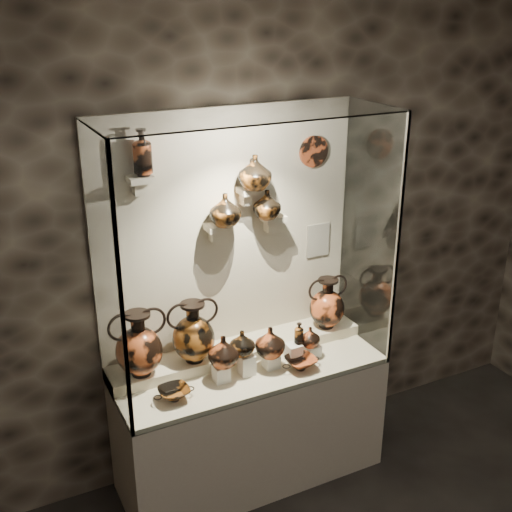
% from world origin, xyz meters
% --- Properties ---
extents(wall_back, '(5.00, 0.02, 3.20)m').
position_xyz_m(wall_back, '(0.00, 2.50, 1.60)').
color(wall_back, black).
rests_on(wall_back, ground).
extents(plinth, '(1.70, 0.60, 0.80)m').
position_xyz_m(plinth, '(0.00, 2.18, 0.40)').
color(plinth, '#C2B79C').
rests_on(plinth, floor).
extents(front_tier, '(1.68, 0.58, 0.03)m').
position_xyz_m(front_tier, '(0.00, 2.18, 0.82)').
color(front_tier, beige).
rests_on(front_tier, plinth).
extents(rear_tier, '(1.70, 0.25, 0.10)m').
position_xyz_m(rear_tier, '(0.00, 2.35, 0.85)').
color(rear_tier, beige).
rests_on(rear_tier, plinth).
extents(back_panel, '(1.70, 0.03, 1.60)m').
position_xyz_m(back_panel, '(0.00, 2.50, 1.60)').
color(back_panel, '#C2B79C').
rests_on(back_panel, plinth).
extents(glass_front, '(1.70, 0.01, 1.60)m').
position_xyz_m(glass_front, '(0.00, 1.88, 1.60)').
color(glass_front, white).
rests_on(glass_front, plinth).
extents(glass_left, '(0.01, 0.60, 1.60)m').
position_xyz_m(glass_left, '(-0.85, 2.18, 1.60)').
color(glass_left, white).
rests_on(glass_left, plinth).
extents(glass_right, '(0.01, 0.60, 1.60)m').
position_xyz_m(glass_right, '(0.85, 2.18, 1.60)').
color(glass_right, white).
rests_on(glass_right, plinth).
extents(glass_top, '(1.70, 0.60, 0.01)m').
position_xyz_m(glass_top, '(0.00, 2.18, 2.40)').
color(glass_top, white).
rests_on(glass_top, back_panel).
extents(frame_post_left, '(0.02, 0.02, 1.60)m').
position_xyz_m(frame_post_left, '(-0.84, 1.89, 1.60)').
color(frame_post_left, gray).
rests_on(frame_post_left, plinth).
extents(frame_post_right, '(0.02, 0.02, 1.60)m').
position_xyz_m(frame_post_right, '(0.84, 1.89, 1.60)').
color(frame_post_right, gray).
rests_on(frame_post_right, plinth).
extents(pedestal_a, '(0.09, 0.09, 0.10)m').
position_xyz_m(pedestal_a, '(-0.22, 2.13, 0.88)').
color(pedestal_a, silver).
rests_on(pedestal_a, front_tier).
extents(pedestal_b, '(0.09, 0.09, 0.13)m').
position_xyz_m(pedestal_b, '(-0.05, 2.13, 0.90)').
color(pedestal_b, silver).
rests_on(pedestal_b, front_tier).
extents(pedestal_c, '(0.09, 0.09, 0.09)m').
position_xyz_m(pedestal_c, '(0.12, 2.13, 0.88)').
color(pedestal_c, silver).
rests_on(pedestal_c, front_tier).
extents(pedestal_d, '(0.09, 0.09, 0.12)m').
position_xyz_m(pedestal_d, '(0.28, 2.13, 0.89)').
color(pedestal_d, silver).
rests_on(pedestal_d, front_tier).
extents(pedestal_e, '(0.09, 0.09, 0.08)m').
position_xyz_m(pedestal_e, '(0.42, 2.13, 0.87)').
color(pedestal_e, silver).
rests_on(pedestal_e, front_tier).
extents(bracket_ul, '(0.14, 0.12, 0.04)m').
position_xyz_m(bracket_ul, '(-0.55, 2.42, 2.05)').
color(bracket_ul, '#C2B79C').
rests_on(bracket_ul, back_panel).
extents(bracket_ca, '(0.14, 0.12, 0.04)m').
position_xyz_m(bracket_ca, '(-0.10, 2.42, 1.70)').
color(bracket_ca, '#C2B79C').
rests_on(bracket_ca, back_panel).
extents(bracket_cb, '(0.10, 0.12, 0.04)m').
position_xyz_m(bracket_cb, '(0.10, 2.42, 1.90)').
color(bracket_cb, '#C2B79C').
rests_on(bracket_cb, back_panel).
extents(bracket_cc, '(0.14, 0.12, 0.04)m').
position_xyz_m(bracket_cc, '(0.28, 2.42, 1.70)').
color(bracket_cc, '#C2B79C').
rests_on(bracket_cc, back_panel).
extents(amphora_left, '(0.39, 0.39, 0.41)m').
position_xyz_m(amphora_left, '(-0.66, 2.31, 1.10)').
color(amphora_left, '#BB4E23').
rests_on(amphora_left, rear_tier).
extents(amphora_mid, '(0.35, 0.35, 0.39)m').
position_xyz_m(amphora_mid, '(-0.32, 2.31, 1.10)').
color(amphora_mid, '#934F1A').
rests_on(amphora_mid, rear_tier).
extents(amphora_right, '(0.37, 0.37, 0.35)m').
position_xyz_m(amphora_right, '(0.64, 2.32, 1.08)').
color(amphora_right, '#BB4E23').
rests_on(amphora_right, rear_tier).
extents(jug_a, '(0.19, 0.19, 0.20)m').
position_xyz_m(jug_a, '(-0.20, 2.13, 1.03)').
color(jug_a, '#BB4E23').
rests_on(jug_a, pedestal_a).
extents(jug_b, '(0.19, 0.19, 0.16)m').
position_xyz_m(jug_b, '(-0.07, 2.15, 1.04)').
color(jug_b, '#934F1A').
rests_on(jug_b, pedestal_b).
extents(jug_c, '(0.25, 0.25, 0.20)m').
position_xyz_m(jug_c, '(0.10, 2.11, 1.02)').
color(jug_c, '#BB4E23').
rests_on(jug_c, pedestal_c).
extents(jug_e, '(0.17, 0.17, 0.13)m').
position_xyz_m(jug_e, '(0.39, 2.12, 0.98)').
color(jug_e, '#BB4E23').
rests_on(jug_e, pedestal_e).
extents(lekythos_small, '(0.07, 0.07, 0.16)m').
position_xyz_m(lekythos_small, '(0.31, 2.13, 1.03)').
color(lekythos_small, '#934F1A').
rests_on(lekythos_small, pedestal_d).
extents(kylix_left, '(0.26, 0.23, 0.09)m').
position_xyz_m(kylix_left, '(-0.54, 2.07, 0.88)').
color(kylix_left, '#934F1A').
rests_on(kylix_left, front_tier).
extents(kylix_right, '(0.26, 0.23, 0.10)m').
position_xyz_m(kylix_right, '(0.27, 2.03, 0.88)').
color(kylix_right, '#BB4E23').
rests_on(kylix_right, front_tier).
extents(lekythos_tall, '(0.14, 0.14, 0.29)m').
position_xyz_m(lekythos_tall, '(-0.53, 2.41, 2.21)').
color(lekythos_tall, '#BB4E23').
rests_on(lekythos_tall, bracket_ul).
extents(ovoid_vase_a, '(0.20, 0.20, 0.20)m').
position_xyz_m(ovoid_vase_a, '(-0.06, 2.38, 1.82)').
color(ovoid_vase_a, '#934F1A').
rests_on(ovoid_vase_a, bracket_ca).
extents(ovoid_vase_b, '(0.25, 0.25, 0.21)m').
position_xyz_m(ovoid_vase_b, '(0.13, 2.37, 2.02)').
color(ovoid_vase_b, '#934F1A').
rests_on(ovoid_vase_b, bracket_cb).
extents(ovoid_vase_c, '(0.18, 0.18, 0.18)m').
position_xyz_m(ovoid_vase_c, '(0.22, 2.38, 1.81)').
color(ovoid_vase_c, '#934F1A').
rests_on(ovoid_vase_c, bracket_cc).
extents(wall_plate, '(0.20, 0.02, 0.20)m').
position_xyz_m(wall_plate, '(0.59, 2.47, 2.08)').
color(wall_plate, '#A2411F').
rests_on(wall_plate, back_panel).
extents(info_placard, '(0.17, 0.01, 0.23)m').
position_xyz_m(info_placard, '(0.65, 2.47, 1.47)').
color(info_placard, beige).
rests_on(info_placard, back_panel).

